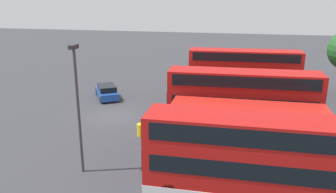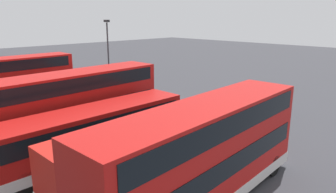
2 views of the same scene
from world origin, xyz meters
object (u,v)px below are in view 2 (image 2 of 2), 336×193
bus_single_deck_sixth (37,96)px  lamp_post_tall (108,50)px  bus_single_deck_fifth (49,106)px  bus_double_decker_seventh (15,81)px  bus_double_decker_fourth (77,103)px  bus_single_deck_second (151,145)px  bus_single_deck_third (95,131)px  car_hatchback_silver (250,104)px  bus_double_decker_near_end (204,153)px  waste_bin_yellow (130,101)px

bus_single_deck_sixth → lamp_post_tall: lamp_post_tall is taller
bus_single_deck_fifth → bus_double_decker_seventh: bearing=-2.0°
bus_double_decker_fourth → bus_double_decker_seventh: bearing=0.5°
bus_single_deck_sixth → bus_double_decker_fourth: bearing=178.1°
bus_single_deck_second → bus_single_deck_third: same height
bus_single_deck_second → bus_single_deck_third: 3.96m
bus_double_decker_fourth → car_hatchback_silver: bearing=-110.0°
bus_single_deck_second → bus_double_decker_near_end: bearing=177.0°
bus_double_decker_fourth → bus_single_deck_sixth: 7.18m
bus_single_deck_third → lamp_post_tall: lamp_post_tall is taller
bus_single_deck_second → bus_single_deck_sixth: (14.32, -0.11, 0.00)m
bus_single_deck_sixth → car_hatchback_silver: size_ratio=2.57×
bus_single_deck_sixth → lamp_post_tall: bearing=-73.5°
bus_single_deck_third → car_hatchback_silver: bus_single_deck_third is taller
bus_double_decker_fourth → waste_bin_yellow: 8.55m
bus_single_deck_second → bus_single_deck_third: size_ratio=0.96×
bus_single_deck_second → bus_double_decker_seventh: 17.95m
bus_double_decker_near_end → lamp_post_tall: size_ratio=1.57×
bus_single_deck_fifth → bus_double_decker_seventh: 7.18m
waste_bin_yellow → car_hatchback_silver: bearing=-144.5°
bus_single_deck_second → car_hatchback_silver: bearing=-80.6°
bus_single_deck_sixth → waste_bin_yellow: bus_single_deck_sixth is taller
bus_double_decker_fourth → waste_bin_yellow: size_ratio=12.66×
car_hatchback_silver → lamp_post_tall: (14.78, 4.35, 3.83)m
bus_single_deck_fifth → lamp_post_tall: 11.83m
car_hatchback_silver → lamp_post_tall: lamp_post_tall is taller
bus_double_decker_seventh → car_hatchback_silver: 20.94m
bus_double_decker_near_end → waste_bin_yellow: bearing=-27.1°
bus_single_deck_second → bus_single_deck_fifth: size_ratio=1.05×
bus_double_decker_near_end → lamp_post_tall: lamp_post_tall is taller
bus_single_deck_second → waste_bin_yellow: (10.99, -7.27, -1.15)m
bus_double_decker_near_end → bus_single_deck_third: 7.54m
bus_double_decker_seventh → car_hatchback_silver: bearing=-138.8°
bus_double_decker_near_end → car_hatchback_silver: size_ratio=2.73×
bus_single_deck_sixth → car_hatchback_silver: bus_single_deck_sixth is taller
bus_single_deck_fifth → waste_bin_yellow: bearing=-88.7°
bus_double_decker_fourth → bus_single_deck_fifth: bus_double_decker_fourth is taller
bus_double_decker_fourth → bus_double_decker_seventh: 10.74m
bus_double_decker_fourth → waste_bin_yellow: (3.79, -7.41, -1.98)m
bus_double_decker_near_end → car_hatchback_silver: bearing=-66.9°
bus_single_deck_second → car_hatchback_silver: (2.23, -13.52, -0.92)m
lamp_post_tall → waste_bin_yellow: lamp_post_tall is taller
bus_single_deck_sixth → car_hatchback_silver: 18.08m
bus_single_deck_sixth → bus_double_decker_seventh: size_ratio=1.13×
bus_single_deck_second → bus_single_deck_fifth: same height
bus_double_decker_seventh → lamp_post_tall: 9.67m
bus_single_deck_third → bus_double_decker_fourth: bus_double_decker_fourth is taller
bus_single_deck_fifth → bus_double_decker_seventh: size_ratio=1.07×
lamp_post_tall → waste_bin_yellow: bearing=162.6°
bus_double_decker_near_end → lamp_post_tall: bearing=-24.4°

